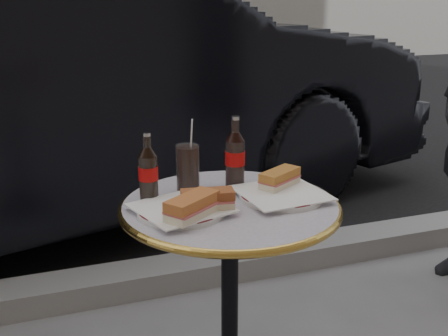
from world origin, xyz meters
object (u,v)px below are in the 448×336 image
object	(u,v)px
plate_right	(281,196)
plate_left	(181,211)
cola_bottle_left	(148,167)
cola_bottle_right	(235,152)
cola_glass	(188,168)
parked_car	(36,86)
bistro_table	(230,317)

from	to	relation	value
plate_right	plate_left	bearing A→B (deg)	-177.00
plate_right	cola_bottle_left	xyz separation A→B (m)	(-0.36, 0.10, 0.09)
cola_bottle_right	plate_left	bearing A→B (deg)	-143.71
cola_bottle_right	cola_glass	size ratio (longest dim) A/B	1.53
plate_left	plate_right	size ratio (longest dim) A/B	0.97
cola_bottle_right	parked_car	distance (m)	1.85
cola_bottle_left	parked_car	bearing A→B (deg)	97.53
bistro_table	plate_left	world-z (taller)	plate_left
bistro_table	cola_bottle_left	distance (m)	0.52
bistro_table	plate_right	xyz separation A→B (m)	(0.15, -0.01, 0.37)
cola_bottle_left	cola_bottle_right	xyz separation A→B (m)	(0.27, 0.04, 0.01)
cola_glass	parked_car	distance (m)	1.81
cola_glass	parked_car	xyz separation A→B (m)	(-0.37, 1.77, -0.00)
cola_bottle_left	cola_bottle_right	distance (m)	0.27
bistro_table	cola_bottle_left	world-z (taller)	cola_bottle_left
cola_bottle_right	cola_glass	distance (m)	0.15
cola_bottle_left	cola_glass	xyz separation A→B (m)	(0.13, 0.04, -0.03)
cola_bottle_right	parked_car	size ratio (longest dim) A/B	0.04
plate_left	cola_bottle_left	size ratio (longest dim) A/B	1.19
plate_right	cola_glass	bearing A→B (deg)	148.58
plate_left	parked_car	bearing A→B (deg)	98.81
plate_left	cola_bottle_left	xyz separation A→B (m)	(-0.06, 0.12, 0.09)
cola_glass	cola_bottle_right	bearing A→B (deg)	-1.27
parked_car	cola_glass	bearing A→B (deg)	176.16
bistro_table	cola_bottle_left	size ratio (longest dim) A/B	3.69
cola_glass	bistro_table	bearing A→B (deg)	-57.85
cola_bottle_left	parked_car	xyz separation A→B (m)	(-0.24, 1.81, -0.03)
bistro_table	parked_car	xyz separation A→B (m)	(-0.45, 1.91, 0.43)
plate_left	cola_bottle_right	bearing A→B (deg)	36.29
plate_right	cola_bottle_left	distance (m)	0.39
bistro_table	plate_right	distance (m)	0.40
cola_glass	plate_right	bearing A→B (deg)	-31.42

